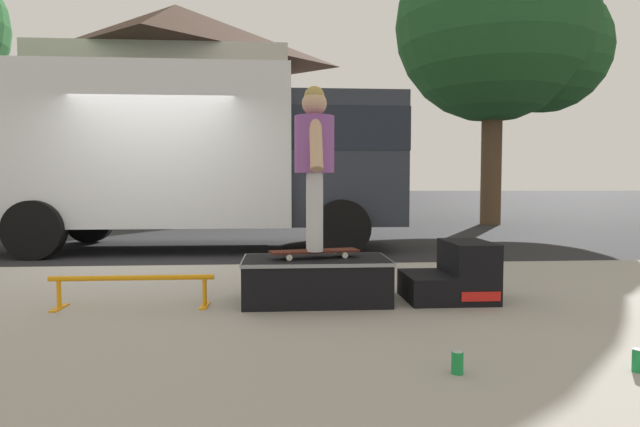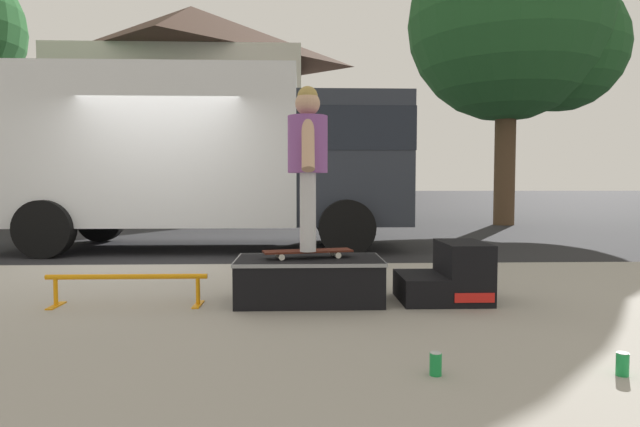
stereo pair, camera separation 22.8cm
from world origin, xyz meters
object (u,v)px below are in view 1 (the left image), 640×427
Objects in this scene: soda_can at (457,362)px; box_truck at (203,152)px; skate_box at (316,279)px; grind_rail at (132,284)px; street_tree_main at (505,30)px; soda_can_b at (638,360)px; skateboard at (314,252)px; skater_kid at (314,154)px; kicker_ramp at (455,276)px.

box_truck is (-2.32, 6.73, 1.52)m from soda_can.
grind_rail is at bearing -176.34° from skate_box.
street_tree_main reaches higher than skate_box.
soda_can_b is at bearing -2.40° from soda_can.
soda_can is at bearing -70.18° from skate_box.
soda_can_b is at bearing -48.35° from skateboard.
grind_rail is 1.89m from skater_kid.
street_tree_main is (4.64, 9.93, 5.04)m from kicker_ramp.
street_tree_main is at bearing 59.36° from skate_box.
street_tree_main is at bearing 70.33° from soda_can_b.
grind_rail is at bearing -175.50° from skater_kid.
skate_box reaches higher than soda_can_b.
skate_box is at bearing 3.66° from grind_rail.
street_tree_main is at bearing 33.63° from box_truck.
skate_box is 0.15× the size of street_tree_main.
skateboard is 0.57× the size of skater_kid.
grind_rail is at bearing -88.64° from box_truck.
skater_kid is at bearing 4.50° from grind_rail.
street_tree_main reaches higher than box_truck.
soda_can is 0.02× the size of street_tree_main.
skater_kid is 0.17× the size of street_tree_main.
skate_box is 1.58× the size of skateboard.
street_tree_main reaches higher than soda_can_b.
grind_rail is at bearing -126.52° from street_tree_main.
kicker_ramp is (1.24, -0.00, 0.01)m from skate_box.
skateboard is at bearing 109.89° from soda_can.
skate_box is at bearing -64.76° from skateboard.
kicker_ramp is at bearing -1.02° from skater_kid.
skateboard is at bearing 131.65° from soda_can_b.
skate_box is 1.94m from soda_can.
skater_kid is 5.17m from box_truck.
skate_box is 5.36m from box_truck.
grind_rail reaches higher than soda_can_b.
kicker_ramp is 2.79m from grind_rail.
box_truck is (-3.33, 6.77, 1.52)m from soda_can_b.
street_tree_main is at bearing 66.02° from soda_can.
grind_rail is 13.46m from street_tree_main.
kicker_ramp is 0.09× the size of street_tree_main.
street_tree_main is at bearing 64.97° from kicker_ramp.
street_tree_main is (4.22, 11.79, 5.19)m from soda_can_b.
skate_box is at bearing 109.82° from soda_can.
kicker_ramp is at bearing 102.72° from soda_can_b.
kicker_ramp reaches higher than skateboard.
soda_can is (-0.59, -1.82, -0.15)m from kicker_ramp.
skateboard is (-0.01, 0.02, 0.23)m from skate_box.
skateboard reaches higher than soda_can_b.
skateboard is 0.85m from skater_kid.
skate_box is 10.09× the size of soda_can.
skater_kid reaches higher than soda_can.
skate_box is 1.08m from skater_kid.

